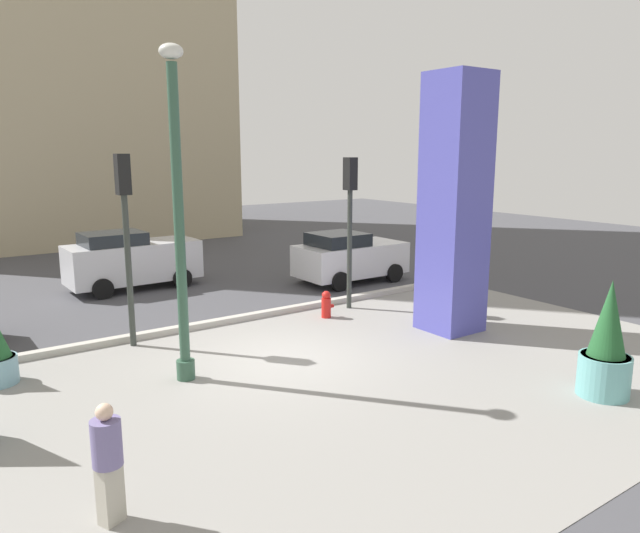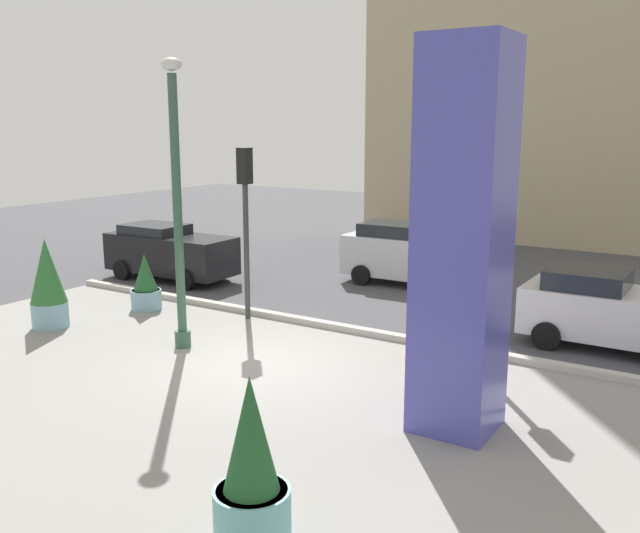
{
  "view_description": "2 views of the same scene",
  "coord_description": "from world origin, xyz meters",
  "px_view_note": "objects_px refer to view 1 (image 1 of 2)",
  "views": [
    {
      "loc": [
        -6.27,
        -10.44,
        4.45
      ],
      "look_at": [
        1.38,
        0.46,
        1.83
      ],
      "focal_mm": 32.8,
      "sensor_mm": 36.0,
      "label": 1
    },
    {
      "loc": [
        8.49,
        -10.94,
        5.0
      ],
      "look_at": [
        1.03,
        0.91,
        2.09
      ],
      "focal_mm": 38.68,
      "sensor_mm": 36.0,
      "label": 2
    }
  ],
  "objects_px": {
    "pedestrian_crossing": "(108,458)",
    "car_intersection": "(131,260)",
    "potted_plant_near_left": "(606,348)",
    "fire_hydrant": "(326,305)",
    "art_pillar_blue": "(454,206)",
    "traffic_light_far_side": "(125,218)",
    "lamp_post": "(179,225)",
    "car_curb_west": "(349,257)",
    "traffic_light_corner": "(350,208)"
  },
  "relations": [
    {
      "from": "potted_plant_near_left",
      "to": "fire_hydrant",
      "type": "height_order",
      "value": "potted_plant_near_left"
    },
    {
      "from": "lamp_post",
      "to": "art_pillar_blue",
      "type": "bearing_deg",
      "value": -5.82
    },
    {
      "from": "traffic_light_far_side",
      "to": "car_intersection",
      "type": "xyz_separation_m",
      "value": [
        1.85,
        5.85,
        -2.02
      ]
    },
    {
      "from": "fire_hydrant",
      "to": "lamp_post",
      "type": "bearing_deg",
      "value": -157.9
    },
    {
      "from": "fire_hydrant",
      "to": "car_intersection",
      "type": "bearing_deg",
      "value": 116.17
    },
    {
      "from": "lamp_post",
      "to": "car_curb_west",
      "type": "bearing_deg",
      "value": 32.51
    },
    {
      "from": "art_pillar_blue",
      "to": "potted_plant_near_left",
      "type": "height_order",
      "value": "art_pillar_blue"
    },
    {
      "from": "traffic_light_far_side",
      "to": "car_intersection",
      "type": "relative_size",
      "value": 1.04
    },
    {
      "from": "fire_hydrant",
      "to": "car_curb_west",
      "type": "xyz_separation_m",
      "value": [
        3.28,
        3.22,
        0.51
      ]
    },
    {
      "from": "fire_hydrant",
      "to": "traffic_light_corner",
      "type": "xyz_separation_m",
      "value": [
        1.12,
        0.43,
        2.54
      ]
    },
    {
      "from": "traffic_light_far_side",
      "to": "lamp_post",
      "type": "bearing_deg",
      "value": -85.54
    },
    {
      "from": "car_curb_west",
      "to": "pedestrian_crossing",
      "type": "distance_m",
      "value": 13.98
    },
    {
      "from": "potted_plant_near_left",
      "to": "traffic_light_corner",
      "type": "xyz_separation_m",
      "value": [
        -0.04,
        7.61,
        1.99
      ]
    },
    {
      "from": "car_intersection",
      "to": "art_pillar_blue",
      "type": "bearing_deg",
      "value": -60.72
    },
    {
      "from": "car_curb_west",
      "to": "traffic_light_far_side",
      "type": "bearing_deg",
      "value": -163.12
    },
    {
      "from": "potted_plant_near_left",
      "to": "car_curb_west",
      "type": "height_order",
      "value": "potted_plant_near_left"
    },
    {
      "from": "traffic_light_corner",
      "to": "car_intersection",
      "type": "bearing_deg",
      "value": 125.37
    },
    {
      "from": "traffic_light_corner",
      "to": "car_curb_west",
      "type": "xyz_separation_m",
      "value": [
        2.17,
        2.78,
        -2.03
      ]
    },
    {
      "from": "art_pillar_blue",
      "to": "fire_hydrant",
      "type": "xyz_separation_m",
      "value": [
        -1.95,
        2.67,
        -2.79
      ]
    },
    {
      "from": "art_pillar_blue",
      "to": "potted_plant_near_left",
      "type": "xyz_separation_m",
      "value": [
        -0.79,
        -4.51,
        -2.24
      ]
    },
    {
      "from": "pedestrian_crossing",
      "to": "art_pillar_blue",
      "type": "bearing_deg",
      "value": 18.57
    },
    {
      "from": "potted_plant_near_left",
      "to": "car_intersection",
      "type": "relative_size",
      "value": 0.52
    },
    {
      "from": "traffic_light_corner",
      "to": "car_intersection",
      "type": "xyz_separation_m",
      "value": [
        -4.33,
        6.1,
        -1.94
      ]
    },
    {
      "from": "traffic_light_far_side",
      "to": "car_intersection",
      "type": "height_order",
      "value": "traffic_light_far_side"
    },
    {
      "from": "art_pillar_blue",
      "to": "pedestrian_crossing",
      "type": "height_order",
      "value": "art_pillar_blue"
    },
    {
      "from": "lamp_post",
      "to": "potted_plant_near_left",
      "type": "bearing_deg",
      "value": -40.87
    },
    {
      "from": "car_intersection",
      "to": "pedestrian_crossing",
      "type": "height_order",
      "value": "car_intersection"
    },
    {
      "from": "car_intersection",
      "to": "pedestrian_crossing",
      "type": "bearing_deg",
      "value": -108.7
    },
    {
      "from": "lamp_post",
      "to": "pedestrian_crossing",
      "type": "distance_m",
      "value": 5.11
    },
    {
      "from": "art_pillar_blue",
      "to": "traffic_light_far_side",
      "type": "relative_size",
      "value": 1.43
    },
    {
      "from": "car_curb_west",
      "to": "traffic_light_corner",
      "type": "bearing_deg",
      "value": -127.91
    },
    {
      "from": "art_pillar_blue",
      "to": "car_curb_west",
      "type": "distance_m",
      "value": 6.45
    },
    {
      "from": "lamp_post",
      "to": "potted_plant_near_left",
      "type": "height_order",
      "value": "lamp_post"
    },
    {
      "from": "traffic_light_far_side",
      "to": "traffic_light_corner",
      "type": "xyz_separation_m",
      "value": [
        6.18,
        -0.25,
        -0.08
      ]
    },
    {
      "from": "potted_plant_near_left",
      "to": "traffic_light_corner",
      "type": "relative_size",
      "value": 0.51
    },
    {
      "from": "art_pillar_blue",
      "to": "pedestrian_crossing",
      "type": "xyz_separation_m",
      "value": [
        -9.34,
        -3.14,
        -2.3
      ]
    },
    {
      "from": "art_pillar_blue",
      "to": "fire_hydrant",
      "type": "height_order",
      "value": "art_pillar_blue"
    },
    {
      "from": "lamp_post",
      "to": "traffic_light_far_side",
      "type": "xyz_separation_m",
      "value": [
        -0.21,
        2.66,
        -0.11
      ]
    },
    {
      "from": "potted_plant_near_left",
      "to": "pedestrian_crossing",
      "type": "height_order",
      "value": "potted_plant_near_left"
    },
    {
      "from": "lamp_post",
      "to": "car_intersection",
      "type": "distance_m",
      "value": 8.92
    },
    {
      "from": "traffic_light_far_side",
      "to": "pedestrian_crossing",
      "type": "xyz_separation_m",
      "value": [
        -2.32,
        -6.49,
        -2.13
      ]
    },
    {
      "from": "potted_plant_near_left",
      "to": "fire_hydrant",
      "type": "bearing_deg",
      "value": 99.15
    },
    {
      "from": "lamp_post",
      "to": "fire_hydrant",
      "type": "xyz_separation_m",
      "value": [
        4.86,
        1.97,
        -2.73
      ]
    },
    {
      "from": "potted_plant_near_left",
      "to": "traffic_light_far_side",
      "type": "relative_size",
      "value": 0.5
    },
    {
      "from": "potted_plant_near_left",
      "to": "fire_hydrant",
      "type": "relative_size",
      "value": 2.94
    },
    {
      "from": "pedestrian_crossing",
      "to": "car_intersection",
      "type": "bearing_deg",
      "value": 71.3
    },
    {
      "from": "art_pillar_blue",
      "to": "traffic_light_far_side",
      "type": "distance_m",
      "value": 7.77
    },
    {
      "from": "fire_hydrant",
      "to": "pedestrian_crossing",
      "type": "relative_size",
      "value": 0.48
    },
    {
      "from": "art_pillar_blue",
      "to": "car_intersection",
      "type": "bearing_deg",
      "value": 119.28
    },
    {
      "from": "traffic_light_corner",
      "to": "car_curb_west",
      "type": "relative_size",
      "value": 1.13
    }
  ]
}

